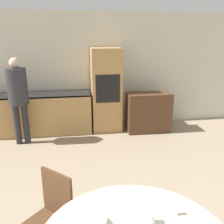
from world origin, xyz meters
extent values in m
cube|color=beige|center=(0.00, 5.50, 1.30)|extent=(7.01, 0.05, 2.60)
cube|color=tan|center=(-1.43, 5.15, 0.44)|extent=(2.45, 0.60, 0.89)
cube|color=black|center=(-1.43, 5.15, 0.87)|extent=(2.45, 0.60, 0.03)
cube|color=tan|center=(0.16, 5.16, 0.92)|extent=(0.65, 0.58, 1.84)
cube|color=black|center=(0.16, 4.87, 1.01)|extent=(0.52, 0.01, 0.60)
cube|color=#51331E|center=(1.08, 4.89, 0.44)|extent=(0.97, 0.45, 0.88)
cube|color=#51331E|center=(-0.75, 1.85, 0.68)|extent=(0.30, 0.28, 0.47)
cylinder|color=#262628|center=(-1.70, 4.63, 0.41)|extent=(0.12, 0.12, 0.83)
cylinder|color=#262628|center=(-1.53, 4.63, 0.41)|extent=(0.12, 0.12, 0.83)
cylinder|color=#2D2D33|center=(-1.61, 4.63, 1.17)|extent=(0.37, 0.37, 0.69)
sphere|color=beige|center=(-1.61, 4.63, 1.62)|extent=(0.20, 0.20, 0.20)
cylinder|color=silver|center=(-0.02, 1.23, 0.82)|extent=(0.06, 0.06, 0.09)
cylinder|color=silver|center=(-0.44, 1.27, 0.80)|extent=(0.17, 0.17, 0.05)
cylinder|color=white|center=(0.21, 1.29, 0.81)|extent=(0.03, 0.03, 0.07)
cylinder|color=silver|center=(0.21, 1.29, 0.85)|extent=(0.03, 0.03, 0.01)
camera|label=1|loc=(-0.55, -0.25, 2.16)|focal=40.00mm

